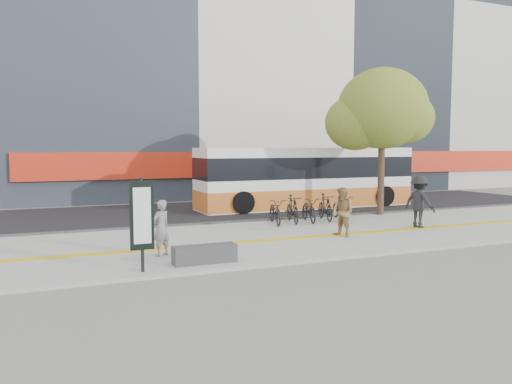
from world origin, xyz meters
name	(u,v)px	position (x,y,z in m)	size (l,w,h in m)	color
ground	(277,249)	(0.00, 0.00, 0.00)	(120.00, 120.00, 0.00)	slate
sidewalk	(257,239)	(0.00, 1.50, 0.04)	(40.00, 7.00, 0.08)	gray
tactile_strip	(263,241)	(0.00, 1.00, 0.09)	(40.00, 0.45, 0.01)	yellow
street	(191,212)	(0.00, 9.00, 0.03)	(40.00, 8.00, 0.06)	black
curb	(220,223)	(0.00, 5.00, 0.07)	(40.00, 0.25, 0.14)	#333335
bench	(205,254)	(-2.60, -1.20, 0.30)	(1.60, 0.45, 0.45)	#333335
signboard	(142,217)	(-4.20, -1.51, 1.37)	(0.55, 0.10, 2.20)	black
street_tree	(380,111)	(7.18, 4.82, 4.51)	(4.40, 3.80, 6.31)	#3B281B
bus	(307,179)	(5.69, 8.50, 1.42)	(10.82, 2.57, 2.88)	white
bicycle_row	(309,209)	(3.30, 4.00, 0.57)	(3.94, 1.91, 1.06)	black
seated_woman	(161,228)	(-3.40, 0.06, 0.83)	(0.55, 0.36, 1.50)	black
pedestrian_tan	(343,212)	(2.65, 0.65, 0.88)	(0.78, 0.61, 1.60)	olive
pedestrian_dark	(420,202)	(6.21, 1.14, 1.01)	(1.20, 0.69, 1.86)	black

